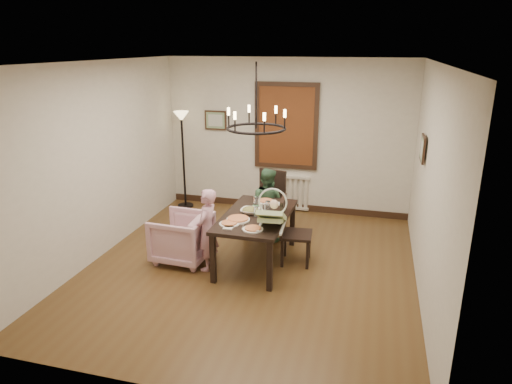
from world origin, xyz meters
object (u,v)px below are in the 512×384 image
at_px(dining_table, 256,220).
at_px(drinking_glass, 256,212).
at_px(chair_far, 267,204).
at_px(baby_bouncer, 272,214).
at_px(floor_lamp, 184,161).
at_px(armchair, 182,238).
at_px(seated_man, 267,210).
at_px(chair_right, 297,231).
at_px(elderly_woman, 207,236).

relative_size(dining_table, drinking_glass, 12.00).
relative_size(chair_far, drinking_glass, 8.11).
height_order(dining_table, drinking_glass, drinking_glass).
relative_size(baby_bouncer, floor_lamp, 0.30).
xyz_separation_m(armchair, seated_man, (1.00, 1.08, 0.14)).
xyz_separation_m(armchair, baby_bouncer, (1.37, -0.19, 0.57)).
distance_m(armchair, seated_man, 1.48).
xyz_separation_m(dining_table, chair_far, (-0.09, 1.03, -0.12)).
distance_m(chair_right, seated_man, 0.96).
bearing_deg(chair_far, seated_man, -64.90).
relative_size(dining_table, chair_right, 1.61).
bearing_deg(chair_right, dining_table, 99.04).
xyz_separation_m(baby_bouncer, drinking_glass, (-0.30, 0.32, -0.11)).
height_order(chair_right, baby_bouncer, baby_bouncer).
relative_size(dining_table, floor_lamp, 0.88).
height_order(armchair, elderly_woman, elderly_woman).
xyz_separation_m(dining_table, chair_right, (0.55, 0.14, -0.16)).
height_order(chair_right, armchair, chair_right).
xyz_separation_m(chair_far, armchair, (-0.96, -1.23, -0.19)).
relative_size(chair_far, chair_right, 1.09).
height_order(armchair, baby_bouncer, baby_bouncer).
xyz_separation_m(chair_far, floor_lamp, (-1.85, 0.93, 0.37)).
height_order(chair_far, seated_man, chair_far).
bearing_deg(elderly_woman, armchair, -106.63).
relative_size(dining_table, elderly_woman, 1.64).
bearing_deg(armchair, chair_right, 105.13).
bearing_deg(floor_lamp, drinking_glass, -46.06).
distance_m(dining_table, drinking_glass, 0.17).
relative_size(chair_right, baby_bouncer, 1.80).
distance_m(chair_far, drinking_glass, 1.14).
relative_size(chair_far, baby_bouncer, 1.95).
height_order(elderly_woman, seated_man, seated_man).
height_order(chair_far, armchair, chair_far).
bearing_deg(chair_right, floor_lamp, 48.97).
bearing_deg(dining_table, seated_man, 94.83).
distance_m(dining_table, chair_right, 0.59).
height_order(drinking_glass, floor_lamp, floor_lamp).
bearing_deg(chair_right, seated_man, 34.70).
height_order(armchair, floor_lamp, floor_lamp).
relative_size(armchair, drinking_glass, 5.84).
xyz_separation_m(seated_man, drinking_glass, (0.08, -0.96, 0.31)).
bearing_deg(elderly_woman, chair_right, 114.61).
bearing_deg(seated_man, baby_bouncer, 118.93).
xyz_separation_m(seated_man, baby_bouncer, (0.37, -1.28, 0.43)).
distance_m(chair_right, drinking_glass, 0.66).
relative_size(seated_man, floor_lamp, 0.54).
xyz_separation_m(chair_far, seated_man, (0.03, -0.15, -0.05)).
xyz_separation_m(elderly_woman, seated_man, (0.54, 1.23, 0.00)).
bearing_deg(drinking_glass, armchair, -173.25).
distance_m(drinking_glass, floor_lamp, 2.83).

